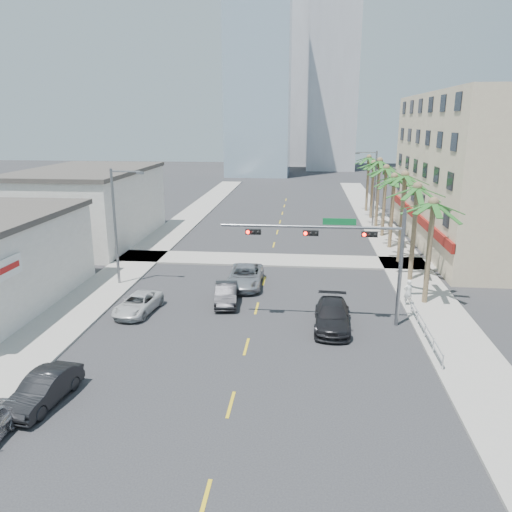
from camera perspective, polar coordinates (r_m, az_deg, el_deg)
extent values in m
plane|color=#262628|center=(25.32, -2.21, -14.22)|extent=(260.00, 260.00, 0.00)
cube|color=gray|center=(44.50, 16.97, -1.54)|extent=(4.00, 120.00, 0.15)
cube|color=gray|center=(46.16, -13.66, -0.70)|extent=(4.00, 120.00, 0.15)
cube|color=gray|center=(45.63, 1.56, -0.44)|extent=(80.00, 4.00, 0.15)
cube|color=#CCB190|center=(55.35, 25.93, 8.66)|extent=(15.00, 28.00, 15.00)
cube|color=maroon|center=(53.85, 17.75, 4.47)|extent=(0.30, 28.00, 0.80)
cube|color=beige|center=(55.42, -18.56, 5.32)|extent=(11.00, 18.00, 7.20)
cube|color=#99B2C6|center=(117.89, 0.29, 20.95)|extent=(14.00, 14.00, 48.00)
cube|color=#ADADB2|center=(133.09, 8.89, 22.74)|extent=(12.00, 12.00, 60.00)
cube|color=#ADADB2|center=(147.17, 3.50, 18.64)|extent=(16.00, 16.00, 42.00)
cylinder|color=slate|center=(31.65, 16.16, -1.59)|extent=(0.24, 0.24, 7.20)
cylinder|color=slate|center=(30.46, 6.29, 3.34)|extent=(11.00, 0.16, 0.16)
cube|color=#0C662D|center=(30.46, 9.52, 3.89)|extent=(2.00, 0.05, 0.40)
cube|color=black|center=(30.63, 12.84, 2.44)|extent=(0.95, 0.28, 0.32)
sphere|color=#FF0C05|center=(30.43, 12.27, 2.39)|extent=(0.22, 0.22, 0.22)
cube|color=black|center=(30.39, 6.27, 2.63)|extent=(0.95, 0.28, 0.32)
sphere|color=#FF0C05|center=(30.23, 5.67, 2.58)|extent=(0.22, 0.22, 0.22)
cube|color=black|center=(30.54, -0.31, 2.79)|extent=(0.95, 0.28, 0.32)
sphere|color=#FF0C05|center=(30.42, -0.94, 2.74)|extent=(0.22, 0.22, 0.22)
cylinder|color=brown|center=(35.96, 19.14, 0.17)|extent=(0.36, 0.36, 7.20)
cylinder|color=brown|center=(40.85, 17.55, 2.31)|extent=(0.36, 0.36, 7.56)
cylinder|color=brown|center=(45.80, 16.30, 4.00)|extent=(0.36, 0.36, 7.92)
cylinder|color=brown|center=(50.90, 15.25, 4.75)|extent=(0.36, 0.36, 7.20)
cylinder|color=brown|center=(55.93, 14.43, 5.91)|extent=(0.36, 0.36, 7.56)
cylinder|color=brown|center=(60.99, 13.73, 6.87)|extent=(0.36, 0.36, 7.92)
cylinder|color=brown|center=(66.15, 13.12, 7.23)|extent=(0.36, 0.36, 7.20)
cylinder|color=brown|center=(71.24, 12.62, 7.96)|extent=(0.36, 0.36, 7.56)
cylinder|color=slate|center=(39.38, -15.79, 3.06)|extent=(0.20, 0.20, 9.00)
cylinder|color=slate|center=(38.34, -14.70, 9.33)|extent=(2.20, 0.12, 0.12)
cube|color=slate|center=(37.99, -13.12, 9.23)|extent=(0.50, 0.25, 0.18)
cylinder|color=slate|center=(60.87, 13.39, 7.39)|extent=(0.20, 0.20, 9.00)
cylinder|color=slate|center=(60.32, 12.59, 11.48)|extent=(2.20, 0.12, 0.12)
cube|color=slate|center=(60.21, 11.53, 11.44)|extent=(0.50, 0.25, 0.18)
cylinder|color=silver|center=(31.09, 18.76, -8.10)|extent=(0.08, 8.00, 0.08)
cylinder|color=silver|center=(30.96, 18.81, -7.50)|extent=(0.08, 8.00, 0.08)
cylinder|color=silver|center=(27.60, 20.57, -11.46)|extent=(0.08, 0.08, 1.00)
cylinder|color=silver|center=(29.34, 19.60, -9.73)|extent=(0.08, 0.08, 1.00)
cylinder|color=silver|center=(31.11, 18.75, -8.18)|extent=(0.08, 0.08, 1.00)
cylinder|color=silver|center=(32.91, 18.00, -6.81)|extent=(0.08, 0.08, 1.00)
cylinder|color=silver|center=(34.73, 17.33, -5.58)|extent=(0.08, 0.08, 1.00)
imported|color=black|center=(25.23, -23.09, -13.82)|extent=(2.03, 4.47, 1.42)
imported|color=silver|center=(34.26, -13.34, -5.35)|extent=(2.62, 4.71, 1.25)
imported|color=black|center=(35.02, -3.43, -4.35)|extent=(2.01, 4.42, 1.41)
imported|color=#B4B5B9|center=(38.59, -1.25, -2.32)|extent=(2.67, 5.64, 1.55)
imported|color=black|center=(31.35, 8.71, -6.78)|extent=(2.38, 5.42, 1.55)
imported|color=white|center=(35.81, 16.98, -3.98)|extent=(0.76, 0.61, 1.79)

